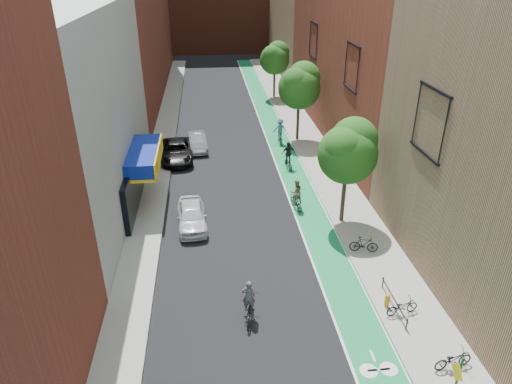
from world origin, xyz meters
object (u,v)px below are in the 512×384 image
object	(u,v)px
cyclist_lane_near	(296,197)
cyclist_lane_far	(280,132)
parked_car_white	(192,215)
parked_car_black	(177,151)
fire_hydrant	(387,300)
parked_car_silver	(198,142)
cyclist_lane_mid	(288,158)
cyclist_lead	(249,306)

from	to	relation	value
cyclist_lane_near	cyclist_lane_far	size ratio (longest dim) A/B	0.92
cyclist_lane_near	parked_car_white	bearing A→B (deg)	-1.64
parked_car_white	parked_car_black	size ratio (longest dim) A/B	0.79
cyclist_lane_near	fire_hydrant	world-z (taller)	cyclist_lane_near
parked_car_black	cyclist_lane_near	size ratio (longest dim) A/B	2.63
parked_car_black	parked_car_silver	xyz separation A→B (m)	(1.59, 2.07, -0.06)
parked_car_silver	cyclist_lane_mid	distance (m)	8.26
parked_car_black	cyclist_lane_near	distance (m)	11.78
cyclist_lane_mid	parked_car_black	bearing A→B (deg)	-25.87
parked_car_white	fire_hydrant	distance (m)	12.06
parked_car_white	fire_hydrant	bearing A→B (deg)	-47.20
parked_car_white	cyclist_lane_far	size ratio (longest dim) A/B	1.92
parked_car_black	cyclist_lane_mid	world-z (taller)	cyclist_lane_mid
cyclist_lane_mid	cyclist_lane_far	distance (m)	5.41
parked_car_silver	cyclist_lead	xyz separation A→B (m)	(2.31, -20.44, -0.03)
parked_car_white	parked_car_silver	size ratio (longest dim) A/B	1.02
parked_car_silver	cyclist_lane_near	world-z (taller)	cyclist_lane_near
parked_car_silver	cyclist_lead	bearing A→B (deg)	-88.63
fire_hydrant	cyclist_lane_mid	bearing A→B (deg)	96.16
parked_car_white	cyclist_lane_far	world-z (taller)	cyclist_lane_far
cyclist_lane_far	cyclist_lead	bearing A→B (deg)	74.91
cyclist_lane_near	cyclist_lane_mid	world-z (taller)	cyclist_lane_mid
cyclist_lane_near	fire_hydrant	bearing A→B (deg)	89.64
cyclist_lane_mid	cyclist_lane_far	xyz separation A→B (m)	(0.21, 5.41, 0.16)
parked_car_white	fire_hydrant	world-z (taller)	parked_car_white
parked_car_black	cyclist_lane_near	xyz separation A→B (m)	(7.79, -8.84, 0.12)
parked_car_white	cyclist_lane_far	xyz separation A→B (m)	(7.29, 13.05, 0.28)
parked_car_silver	cyclist_lane_near	size ratio (longest dim) A/B	2.04
cyclist_lead	cyclist_lane_near	bearing A→B (deg)	-102.64
cyclist_lane_far	fire_hydrant	xyz separation A→B (m)	(1.50, -21.30, -0.47)
parked_car_silver	cyclist_lane_mid	world-z (taller)	cyclist_lane_mid
cyclist_lane_near	parked_car_silver	bearing A→B (deg)	-74.26
parked_car_silver	cyclist_lead	world-z (taller)	cyclist_lead
parked_car_white	cyclist_lead	xyz separation A→B (m)	(2.59, -8.13, -0.07)
parked_car_black	cyclist_lane_mid	size ratio (longest dim) A/B	2.47
cyclist_lead	parked_car_silver	bearing A→B (deg)	-74.00
parked_car_black	cyclist_lane_near	world-z (taller)	cyclist_lane_near
parked_car_silver	cyclist_lane_mid	xyz separation A→B (m)	(6.80, -4.68, 0.16)
parked_car_white	cyclist_lane_mid	xyz separation A→B (m)	(7.08, 7.64, 0.12)
cyclist_lead	cyclist_lane_mid	world-z (taller)	cyclist_lane_mid
cyclist_lane_mid	fire_hydrant	size ratio (longest dim) A/B	3.12
parked_car_white	parked_car_silver	distance (m)	12.32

